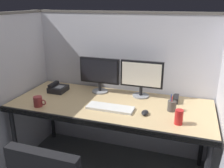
% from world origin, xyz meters
% --- Properties ---
extents(cubicle_partition_rear, '(2.21, 0.06, 1.57)m').
position_xyz_m(cubicle_partition_rear, '(0.00, 0.74, 0.79)').
color(cubicle_partition_rear, silver).
rests_on(cubicle_partition_rear, ground).
extents(cubicle_partition_left, '(0.06, 1.41, 1.57)m').
position_xyz_m(cubicle_partition_left, '(-0.99, 0.20, 0.79)').
color(cubicle_partition_left, silver).
rests_on(cubicle_partition_left, ground).
extents(desk, '(1.90, 0.80, 0.74)m').
position_xyz_m(desk, '(0.00, 0.29, 0.69)').
color(desk, tan).
rests_on(desk, ground).
extents(monitor_left, '(0.43, 0.17, 0.37)m').
position_xyz_m(monitor_left, '(-0.21, 0.55, 0.96)').
color(monitor_left, gray).
rests_on(monitor_left, desk).
extents(monitor_right, '(0.43, 0.17, 0.37)m').
position_xyz_m(monitor_right, '(0.24, 0.57, 0.96)').
color(monitor_right, gray).
rests_on(monitor_right, desk).
extents(keyboard_main, '(0.43, 0.15, 0.02)m').
position_xyz_m(keyboard_main, '(0.04, 0.18, 0.75)').
color(keyboard_main, silver).
rests_on(keyboard_main, desk).
extents(computer_mouse, '(0.06, 0.10, 0.04)m').
position_xyz_m(computer_mouse, '(0.36, 0.17, 0.76)').
color(computer_mouse, black).
rests_on(computer_mouse, desk).
extents(pen_cup, '(0.08, 0.08, 0.16)m').
position_xyz_m(pen_cup, '(0.57, 0.32, 0.79)').
color(pen_cup, '#4C4742').
rests_on(pen_cup, desk).
extents(soda_can, '(0.07, 0.07, 0.12)m').
position_xyz_m(soda_can, '(0.64, 0.09, 0.80)').
color(soda_can, red).
rests_on(soda_can, desk).
extents(desk_phone, '(0.17, 0.19, 0.09)m').
position_xyz_m(desk_phone, '(-0.65, 0.43, 0.77)').
color(desk_phone, black).
rests_on(desk_phone, desk).
extents(red_stapler, '(0.04, 0.15, 0.06)m').
position_xyz_m(red_stapler, '(0.59, 0.54, 0.77)').
color(red_stapler, black).
rests_on(red_stapler, desk).
extents(coffee_mug, '(0.13, 0.08, 0.09)m').
position_xyz_m(coffee_mug, '(-0.61, 0.03, 0.79)').
color(coffee_mug, '#993333').
rests_on(coffee_mug, desk).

